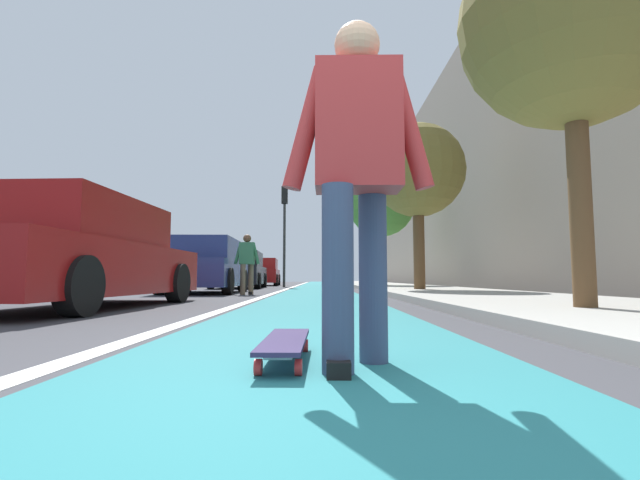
{
  "coord_description": "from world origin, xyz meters",
  "views": [
    {
      "loc": [
        -1.2,
        -0.04,
        0.41
      ],
      "look_at": [
        8.86,
        -0.05,
        1.27
      ],
      "focal_mm": 25.02,
      "sensor_mm": 36.0,
      "label": 1
    }
  ],
  "objects_px": {
    "skater_person": "(357,166)",
    "street_tree_near": "(571,20)",
    "parked_car_near": "(80,256)",
    "traffic_light": "(284,218)",
    "parked_car_mid": "(205,267)",
    "parked_car_far": "(239,271)",
    "pedestrian_distant": "(247,260)",
    "street_tree_far": "(381,203)",
    "parked_car_end": "(261,273)",
    "skateboard": "(285,343)",
    "street_tree_mid": "(418,171)"
  },
  "relations": [
    {
      "from": "skater_person",
      "to": "street_tree_near",
      "type": "distance_m",
      "value": 4.12
    },
    {
      "from": "parked_car_near",
      "to": "traffic_light",
      "type": "height_order",
      "value": "traffic_light"
    },
    {
      "from": "parked_car_mid",
      "to": "parked_car_far",
      "type": "bearing_deg",
      "value": 1.36
    },
    {
      "from": "skater_person",
      "to": "pedestrian_distant",
      "type": "xyz_separation_m",
      "value": [
        9.14,
        2.01,
        -0.07
      ]
    },
    {
      "from": "parked_car_mid",
      "to": "parked_car_far",
      "type": "distance_m",
      "value": 6.02
    },
    {
      "from": "parked_car_near",
      "to": "street_tree_far",
      "type": "xyz_separation_m",
      "value": [
        12.97,
        -5.97,
        2.93
      ]
    },
    {
      "from": "parked_car_near",
      "to": "parked_car_end",
      "type": "xyz_separation_m",
      "value": [
        18.54,
        -0.06,
        -0.01
      ]
    },
    {
      "from": "skateboard",
      "to": "street_tree_mid",
      "type": "distance_m",
      "value": 10.61
    },
    {
      "from": "street_tree_far",
      "to": "pedestrian_distant",
      "type": "xyz_separation_m",
      "value": [
        -7.91,
        4.5,
        -2.78
      ]
    },
    {
      "from": "parked_car_mid",
      "to": "pedestrian_distant",
      "type": "relative_size",
      "value": 2.71
    },
    {
      "from": "parked_car_end",
      "to": "street_tree_mid",
      "type": "height_order",
      "value": "street_tree_mid"
    },
    {
      "from": "parked_car_far",
      "to": "street_tree_far",
      "type": "height_order",
      "value": "street_tree_far"
    },
    {
      "from": "skater_person",
      "to": "street_tree_near",
      "type": "height_order",
      "value": "street_tree_near"
    },
    {
      "from": "street_tree_mid",
      "to": "pedestrian_distant",
      "type": "xyz_separation_m",
      "value": [
        -0.72,
        4.5,
        -2.45
      ]
    },
    {
      "from": "parked_car_end",
      "to": "street_tree_near",
      "type": "relative_size",
      "value": 1.04
    },
    {
      "from": "skateboard",
      "to": "parked_car_mid",
      "type": "distance_m",
      "value": 10.51
    },
    {
      "from": "parked_car_far",
      "to": "parked_car_near",
      "type": "bearing_deg",
      "value": 179.94
    },
    {
      "from": "street_tree_mid",
      "to": "street_tree_far",
      "type": "relative_size",
      "value": 0.9
    },
    {
      "from": "parked_car_mid",
      "to": "street_tree_near",
      "type": "distance_m",
      "value": 10.0
    },
    {
      "from": "parked_car_near",
      "to": "street_tree_mid",
      "type": "relative_size",
      "value": 1.01
    },
    {
      "from": "parked_car_far",
      "to": "parked_car_end",
      "type": "distance_m",
      "value": 6.39
    },
    {
      "from": "parked_car_mid",
      "to": "street_tree_mid",
      "type": "bearing_deg",
      "value": -93.45
    },
    {
      "from": "traffic_light",
      "to": "street_tree_near",
      "type": "xyz_separation_m",
      "value": [
        -15.94,
        -4.3,
        -0.05
      ]
    },
    {
      "from": "skater_person",
      "to": "parked_car_mid",
      "type": "distance_m",
      "value": 10.74
    },
    {
      "from": "street_tree_near",
      "to": "pedestrian_distant",
      "type": "xyz_separation_m",
      "value": [
        6.7,
        4.5,
        -2.27
      ]
    },
    {
      "from": "street_tree_near",
      "to": "skateboard",
      "type": "bearing_deg",
      "value": 128.9
    },
    {
      "from": "skateboard",
      "to": "parked_car_end",
      "type": "distance_m",
      "value": 22.69
    },
    {
      "from": "parked_car_end",
      "to": "street_tree_mid",
      "type": "bearing_deg",
      "value": -155.15
    },
    {
      "from": "parked_car_far",
      "to": "street_tree_mid",
      "type": "xyz_separation_m",
      "value": [
        -6.37,
        -5.96,
        2.61
      ]
    },
    {
      "from": "skater_person",
      "to": "street_tree_mid",
      "type": "distance_m",
      "value": 10.44
    },
    {
      "from": "parked_car_far",
      "to": "street_tree_far",
      "type": "relative_size",
      "value": 0.91
    },
    {
      "from": "parked_car_mid",
      "to": "traffic_light",
      "type": "height_order",
      "value": "traffic_light"
    },
    {
      "from": "parked_car_near",
      "to": "parked_car_end",
      "type": "relative_size",
      "value": 1.04
    },
    {
      "from": "street_tree_near",
      "to": "street_tree_far",
      "type": "distance_m",
      "value": 14.62
    },
    {
      "from": "parked_car_near",
      "to": "parked_car_mid",
      "type": "relative_size",
      "value": 1.14
    },
    {
      "from": "street_tree_far",
      "to": "skateboard",
      "type": "bearing_deg",
      "value": 170.48
    },
    {
      "from": "skater_person",
      "to": "street_tree_far",
      "type": "bearing_deg",
      "value": -8.3
    },
    {
      "from": "parked_car_end",
      "to": "parked_car_near",
      "type": "bearing_deg",
      "value": 179.81
    },
    {
      "from": "skateboard",
      "to": "traffic_light",
      "type": "xyz_separation_m",
      "value": [
        18.23,
        1.47,
        3.1
      ]
    },
    {
      "from": "skateboard",
      "to": "parked_car_near",
      "type": "xyz_separation_m",
      "value": [
        3.93,
        3.14,
        0.62
      ]
    },
    {
      "from": "traffic_light",
      "to": "street_tree_far",
      "type": "xyz_separation_m",
      "value": [
        -1.33,
        -4.3,
        0.45
      ]
    },
    {
      "from": "traffic_light",
      "to": "street_tree_near",
      "type": "height_order",
      "value": "traffic_light"
    },
    {
      "from": "street_tree_mid",
      "to": "pedestrian_distant",
      "type": "relative_size",
      "value": 3.06
    },
    {
      "from": "parked_car_end",
      "to": "street_tree_far",
      "type": "relative_size",
      "value": 0.87
    },
    {
      "from": "skateboard",
      "to": "parked_car_near",
      "type": "distance_m",
      "value": 5.07
    },
    {
      "from": "traffic_light",
      "to": "skater_person",
      "type": "bearing_deg",
      "value": -174.37
    },
    {
      "from": "skater_person",
      "to": "traffic_light",
      "type": "relative_size",
      "value": 0.35
    },
    {
      "from": "street_tree_near",
      "to": "street_tree_far",
      "type": "height_order",
      "value": "street_tree_far"
    },
    {
      "from": "parked_car_near",
      "to": "parked_car_end",
      "type": "bearing_deg",
      "value": -0.19
    },
    {
      "from": "street_tree_near",
      "to": "parked_car_end",
      "type": "bearing_deg",
      "value": 16.32
    }
  ]
}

